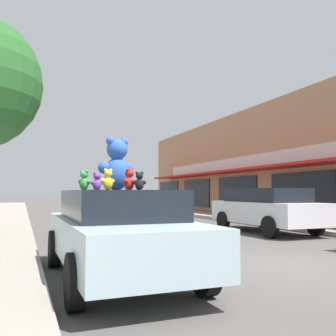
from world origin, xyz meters
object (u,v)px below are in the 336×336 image
plush_art_car (118,231)px  teddy_bear_green (84,180)px  teddy_bear_yellow (108,180)px  parked_car_far_center (266,208)px  teddy_bear_orange (114,182)px  teddy_bear_giant (117,165)px  teddy_bear_red (129,180)px  teddy_bear_black (139,181)px  teddy_bear_purple (97,182)px  teddy_bear_white (128,182)px

plush_art_car → teddy_bear_green: (-0.53, 0.25, 0.84)m
teddy_bear_yellow → parked_car_far_center: 9.29m
teddy_bear_green → teddy_bear_orange: bearing=-89.7°
teddy_bear_giant → teddy_bear_red: teddy_bear_giant is taller
parked_car_far_center → teddy_bear_red: bearing=-140.9°
teddy_bear_yellow → teddy_bear_black: size_ratio=1.00×
teddy_bear_purple → teddy_bear_orange: (0.28, -0.28, -0.02)m
teddy_bear_black → teddy_bear_red: bearing=-35.3°
teddy_bear_yellow → teddy_bear_black: bearing=-157.2°
parked_car_far_center → teddy_bear_black: bearing=-139.5°
parked_car_far_center → teddy_bear_white: bearing=-147.2°
teddy_bear_white → teddy_bear_red: teddy_bear_red is taller
teddy_bear_giant → teddy_bear_red: bearing=89.9°
teddy_bear_green → teddy_bear_yellow: bearing=145.8°
teddy_bear_purple → teddy_bear_red: 1.38m
teddy_bear_green → teddy_bear_orange: (0.67, 0.63, -0.01)m
plush_art_car → teddy_bear_white: 1.50m
teddy_bear_yellow → teddy_bear_black: (0.63, 0.51, -0.00)m
teddy_bear_green → parked_car_far_center: 8.76m
teddy_bear_yellow → teddy_bear_black: 0.81m
parked_car_far_center → teddy_bear_giant: bearing=-143.6°
teddy_bear_purple → parked_car_far_center: size_ratio=0.08×
parked_car_far_center → teddy_bear_green: bearing=-145.9°
plush_art_car → teddy_bear_orange: teddy_bear_orange is taller
plush_art_car → teddy_bear_purple: 1.45m
teddy_bear_red → teddy_bear_green: teddy_bear_red is taller
teddy_bear_white → parked_car_far_center: bearing=-145.0°
teddy_bear_white → teddy_bear_black: bearing=83.8°
teddy_bear_black → teddy_bear_white: bearing=-82.2°
parked_car_far_center → teddy_bear_yellow: bearing=-139.6°
plush_art_car → parked_car_far_center: 8.45m
teddy_bear_giant → teddy_bear_black: (0.24, -0.59, -0.30)m
teddy_bear_giant → parked_car_far_center: size_ratio=0.20×
teddy_bear_purple → teddy_bear_white: teddy_bear_purple is taller
teddy_bear_giant → parked_car_far_center: bearing=-158.2°
teddy_bear_black → teddy_bear_green: bearing=-20.7°
teddy_bear_white → teddy_bear_red: size_ratio=0.96×
teddy_bear_yellow → teddy_bear_green: teddy_bear_green is taller
plush_art_car → teddy_bear_purple: (-0.14, 1.16, 0.85)m
teddy_bear_yellow → teddy_bear_orange: bearing=-122.1°
teddy_bear_yellow → teddy_bear_red: 0.83m
teddy_bear_purple → plush_art_car: bearing=74.0°
teddy_bear_black → teddy_bear_yellow: bearing=55.0°
plush_art_car → teddy_bear_red: size_ratio=12.81×
teddy_bear_green → teddy_bear_orange: size_ratio=1.07×
teddy_bear_green → teddy_bear_red: bearing=-166.1°
teddy_bear_white → teddy_bear_green: same height
teddy_bear_purple → teddy_bear_orange: teddy_bear_purple is taller
teddy_bear_yellow → teddy_bear_white: teddy_bear_white is taller
teddy_bear_green → plush_art_car: bearing=-158.5°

